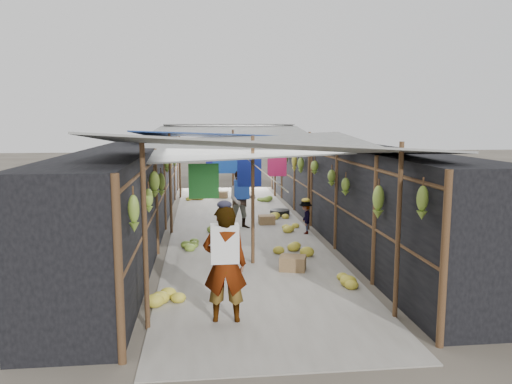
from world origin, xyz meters
name	(u,v)px	position (x,y,z in m)	size (l,w,h in m)	color
ground	(275,323)	(0.00, 0.00, 0.00)	(80.00, 80.00, 0.00)	#6B6356
aisle_slab	(239,227)	(0.00, 6.50, 0.01)	(3.60, 16.00, 0.02)	#9E998E
stall_left	(137,187)	(-2.70, 6.50, 1.15)	(1.40, 15.00, 2.30)	black
stall_right	(337,184)	(2.70, 6.50, 1.15)	(1.40, 15.00, 2.30)	black
crate_near	(293,264)	(0.72, 2.44, 0.15)	(0.49, 0.39, 0.29)	#8E6748
crate_mid	(267,220)	(0.79, 6.78, 0.13)	(0.44, 0.35, 0.26)	#8E6748
crate_back	(222,195)	(-0.24, 11.67, 0.13)	(0.41, 0.34, 0.26)	#8E6748
black_basin	(280,213)	(1.36, 8.07, 0.09)	(0.60, 0.60, 0.18)	black
vendor_elderly	(225,264)	(-0.70, 0.12, 0.86)	(0.63, 0.41, 1.72)	white
shopper_blue	(242,200)	(0.05, 6.34, 0.79)	(0.77, 0.60, 1.58)	navy
vendor_seated	(306,218)	(1.62, 5.49, 0.44)	(0.57, 0.33, 0.88)	#47433E
market_canopy	(239,139)	(0.02, 6.83, 2.40)	(5.62, 15.20, 2.77)	brown
hanging_bananas	(240,166)	(0.03, 6.53, 1.67)	(3.96, 14.30, 0.79)	olive
floor_bananas	(246,228)	(0.11, 5.66, 0.16)	(3.79, 10.74, 0.36)	olive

